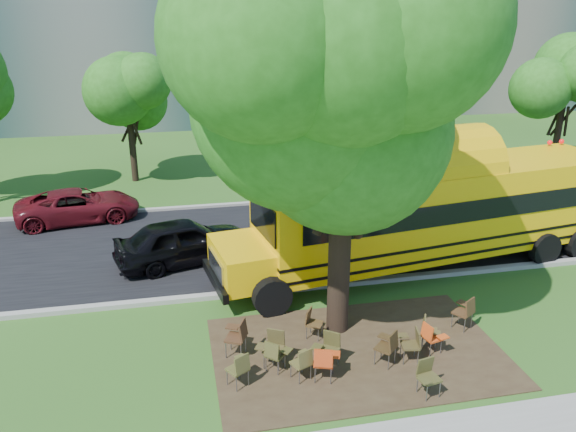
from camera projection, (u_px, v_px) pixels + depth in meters
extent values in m
plane|color=#285219|center=(313.00, 346.00, 13.98)|extent=(160.00, 160.00, 0.00)
cube|color=#382819|center=(358.00, 352.00, 13.70)|extent=(7.00, 4.50, 0.03)
cube|color=black|center=(266.00, 240.00, 20.41)|extent=(80.00, 8.00, 0.04)
cube|color=gray|center=(288.00, 289.00, 16.71)|extent=(80.00, 0.25, 0.14)
cube|color=gray|center=(250.00, 204.00, 24.17)|extent=(80.00, 0.25, 0.14)
cylinder|color=black|center=(132.00, 146.00, 27.14)|extent=(0.32, 0.32, 3.50)
sphere|color=#256216|center=(127.00, 94.00, 26.30)|extent=(4.80, 4.80, 4.80)
cylinder|color=black|center=(401.00, 136.00, 27.68)|extent=(0.38, 0.38, 4.20)
sphere|color=#256216|center=(405.00, 75.00, 26.68)|extent=(5.60, 5.60, 5.60)
cylinder|color=black|center=(557.00, 139.00, 28.40)|extent=(0.34, 0.34, 3.60)
sphere|color=#256216|center=(565.00, 88.00, 27.53)|extent=(5.00, 5.00, 5.00)
cylinder|color=black|center=(340.00, 244.00, 13.89)|extent=(0.56, 0.56, 4.86)
sphere|color=#256216|center=(345.00, 101.00, 12.70)|extent=(7.15, 7.15, 7.15)
cube|color=#F4B807|center=(442.00, 207.00, 18.00)|extent=(12.32, 4.52, 2.68)
cube|color=black|center=(451.00, 197.00, 18.01)|extent=(11.67, 4.47, 0.66)
cube|color=#F4B807|center=(241.00, 262.00, 16.09)|extent=(1.77, 2.60, 1.04)
cube|color=black|center=(440.00, 227.00, 18.24)|extent=(12.34, 4.56, 0.09)
cube|color=black|center=(439.00, 238.00, 18.37)|extent=(12.34, 4.56, 0.09)
cylinder|color=black|center=(272.00, 297.00, 15.22)|extent=(1.13, 0.49, 1.09)
cylinder|color=black|center=(244.00, 258.00, 17.63)|extent=(1.13, 0.49, 1.09)
cylinder|color=black|center=(545.00, 249.00, 18.32)|extent=(1.13, 0.49, 1.09)
cylinder|color=black|center=(489.00, 222.00, 20.73)|extent=(1.13, 0.49, 1.09)
cylinder|color=black|center=(522.00, 217.00, 21.23)|extent=(1.13, 0.49, 1.09)
cube|color=#504B22|center=(237.00, 369.00, 12.32)|extent=(0.56, 0.55, 0.05)
cube|color=#504B22|center=(242.00, 364.00, 12.13)|extent=(0.38, 0.29, 0.39)
cube|color=#504B22|center=(242.00, 358.00, 12.53)|extent=(0.33, 0.35, 0.03)
cylinder|color=slate|center=(227.00, 378.00, 12.40)|extent=(0.02, 0.02, 0.44)
cylinder|color=slate|center=(248.00, 378.00, 12.39)|extent=(0.02, 0.02, 0.44)
cube|color=#47441E|center=(275.00, 355.00, 12.87)|extent=(0.54, 0.54, 0.05)
cube|color=#47441E|center=(271.00, 351.00, 12.66)|extent=(0.34, 0.32, 0.38)
cube|color=#47441E|center=(287.00, 350.00, 12.84)|extent=(0.33, 0.33, 0.03)
cylinder|color=slate|center=(273.00, 357.00, 13.15)|extent=(0.02, 0.02, 0.42)
cylinder|color=slate|center=(278.00, 368.00, 12.74)|extent=(0.02, 0.02, 0.42)
cube|color=brown|center=(301.00, 363.00, 12.56)|extent=(0.51, 0.51, 0.05)
cube|color=brown|center=(306.00, 359.00, 12.36)|extent=(0.38, 0.24, 0.38)
cube|color=brown|center=(305.00, 353.00, 12.74)|extent=(0.30, 0.33, 0.03)
cylinder|color=slate|center=(291.00, 370.00, 12.66)|extent=(0.02, 0.02, 0.42)
cylinder|color=slate|center=(311.00, 372.00, 12.60)|extent=(0.02, 0.02, 0.42)
cube|color=#433F1D|center=(329.00, 351.00, 12.95)|extent=(0.59, 0.58, 0.05)
cube|color=#433F1D|center=(332.00, 339.00, 13.03)|extent=(0.38, 0.32, 0.41)
cube|color=#433F1D|center=(317.00, 347.00, 12.89)|extent=(0.35, 0.36, 0.03)
cylinder|color=slate|center=(333.00, 365.00, 12.82)|extent=(0.02, 0.02, 0.46)
cylinder|color=slate|center=(324.00, 354.00, 13.25)|extent=(0.02, 0.02, 0.46)
cube|color=#BD3C14|center=(324.00, 362.00, 12.53)|extent=(0.54, 0.53, 0.05)
cube|color=#BD3C14|center=(323.00, 358.00, 12.27)|extent=(0.42, 0.22, 0.42)
cube|color=#BD3C14|center=(335.00, 355.00, 12.59)|extent=(0.31, 0.35, 0.03)
cylinder|color=slate|center=(316.00, 366.00, 12.79)|extent=(0.02, 0.02, 0.47)
cylinder|color=slate|center=(331.00, 376.00, 12.42)|extent=(0.02, 0.02, 0.47)
cube|color=#44411D|center=(429.00, 379.00, 12.00)|extent=(0.49, 0.47, 0.05)
cube|color=#44411D|center=(425.00, 365.00, 12.08)|extent=(0.41, 0.17, 0.40)
cube|color=#44411D|center=(424.00, 380.00, 11.75)|extent=(0.27, 0.32, 0.03)
cylinder|color=slate|center=(440.00, 390.00, 11.99)|extent=(0.02, 0.02, 0.45)
cylinder|color=slate|center=(417.00, 385.00, 12.16)|extent=(0.02, 0.02, 0.45)
cube|color=#483D1F|center=(410.00, 345.00, 13.20)|extent=(0.47, 0.48, 0.05)
cube|color=#483D1F|center=(418.00, 337.00, 13.13)|extent=(0.17, 0.41, 0.40)
cube|color=#483D1F|center=(402.00, 336.00, 13.38)|extent=(0.31, 0.26, 0.03)
cylinder|color=slate|center=(404.00, 358.00, 13.11)|extent=(0.02, 0.02, 0.45)
cylinder|color=slate|center=(415.00, 349.00, 13.44)|extent=(0.02, 0.02, 0.45)
cube|color=#DB4C17|center=(432.00, 338.00, 13.56)|extent=(0.46, 0.47, 0.05)
cube|color=#DB4C17|center=(427.00, 332.00, 13.42)|extent=(0.17, 0.38, 0.38)
cube|color=#DB4C17|center=(443.00, 337.00, 13.38)|extent=(0.30, 0.26, 0.03)
cylinder|color=slate|center=(432.00, 340.00, 13.83)|extent=(0.02, 0.02, 0.42)
cylinder|color=slate|center=(430.00, 350.00, 13.43)|extent=(0.02, 0.02, 0.42)
cube|color=#442918|center=(236.00, 338.00, 13.40)|extent=(0.59, 0.61, 0.06)
cube|color=#442918|center=(243.00, 330.00, 13.28)|extent=(0.28, 0.44, 0.44)
cube|color=#442918|center=(233.00, 327.00, 13.63)|extent=(0.38, 0.35, 0.03)
cylinder|color=slate|center=(226.00, 350.00, 13.35)|extent=(0.03, 0.03, 0.50)
cylinder|color=slate|center=(246.00, 344.00, 13.62)|extent=(0.03, 0.03, 0.50)
cube|color=#4A4020|center=(274.00, 349.00, 12.99)|extent=(0.58, 0.57, 0.05)
cube|color=#4A4020|center=(276.00, 337.00, 13.08)|extent=(0.42, 0.28, 0.42)
cube|color=#4A4020|center=(261.00, 347.00, 12.88)|extent=(0.34, 0.37, 0.03)
cylinder|color=slate|center=(279.00, 364.00, 12.87)|extent=(0.03, 0.03, 0.47)
cylinder|color=slate|center=(269.00, 353.00, 13.28)|extent=(0.03, 0.03, 0.47)
cube|color=#4E371B|center=(314.00, 324.00, 14.17)|extent=(0.52, 0.52, 0.05)
cube|color=#4E371B|center=(308.00, 316.00, 14.15)|extent=(0.27, 0.36, 0.37)
cube|color=#4E371B|center=(317.00, 325.00, 13.89)|extent=(0.33, 0.31, 0.03)
cylinder|color=slate|center=(322.00, 329.00, 14.32)|extent=(0.02, 0.02, 0.41)
cylinder|color=slate|center=(306.00, 333.00, 14.15)|extent=(0.02, 0.02, 0.41)
cube|color=#3E2C16|center=(385.00, 348.00, 13.07)|extent=(0.60, 0.60, 0.05)
cube|color=#3E2C16|center=(393.00, 342.00, 12.89)|extent=(0.37, 0.35, 0.41)
cube|color=#3E2C16|center=(385.00, 336.00, 13.30)|extent=(0.36, 0.37, 0.03)
cylinder|color=slate|center=(375.00, 357.00, 13.11)|extent=(0.02, 0.02, 0.46)
cylinder|color=slate|center=(395.00, 355.00, 13.19)|extent=(0.02, 0.02, 0.46)
cube|color=brown|center=(430.00, 331.00, 13.87)|extent=(0.49, 0.49, 0.04)
cube|color=brown|center=(424.00, 323.00, 13.84)|extent=(0.23, 0.36, 0.36)
cube|color=brown|center=(435.00, 332.00, 13.61)|extent=(0.31, 0.29, 0.03)
cylinder|color=slate|center=(435.00, 336.00, 14.04)|extent=(0.02, 0.02, 0.40)
cylinder|color=slate|center=(423.00, 341.00, 13.83)|extent=(0.02, 0.02, 0.40)
cube|color=#4A301A|center=(463.00, 313.00, 14.58)|extent=(0.60, 0.60, 0.05)
cube|color=#4A301A|center=(470.00, 307.00, 14.37)|extent=(0.41, 0.31, 0.43)
cube|color=#4A301A|center=(463.00, 303.00, 14.80)|extent=(0.36, 0.38, 0.03)
cylinder|color=slate|center=(452.00, 320.00, 14.66)|extent=(0.03, 0.03, 0.48)
cylinder|color=slate|center=(472.00, 321.00, 14.66)|extent=(0.03, 0.03, 0.48)
imported|color=black|center=(184.00, 241.00, 18.40)|extent=(4.78, 2.95, 1.52)
imported|color=#500D14|center=(78.00, 206.00, 22.13)|extent=(4.94, 2.86, 1.30)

